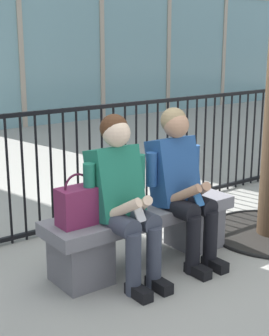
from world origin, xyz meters
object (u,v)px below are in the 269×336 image
stone_bench (142,230)px  seated_person_with_phone (122,194)px  seated_person_companion (181,181)px  handbag_on_bench (77,206)px

stone_bench → seated_person_with_phone: (-0.28, -0.13, 0.38)m
stone_bench → seated_person_with_phone: 0.49m
seated_person_companion → handbag_on_bench: 0.87m
stone_bench → handbag_on_bench: handbag_on_bench is taller
seated_person_with_phone → handbag_on_bench: (-0.30, 0.12, -0.06)m
stone_bench → seated_person_companion: bearing=-24.8°
seated_person_with_phone → handbag_on_bench: bearing=158.6°
seated_person_with_phone → handbag_on_bench: size_ratio=3.22×
stone_bench → handbag_on_bench: 0.66m
seated_person_with_phone → handbag_on_bench: seated_person_with_phone is taller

